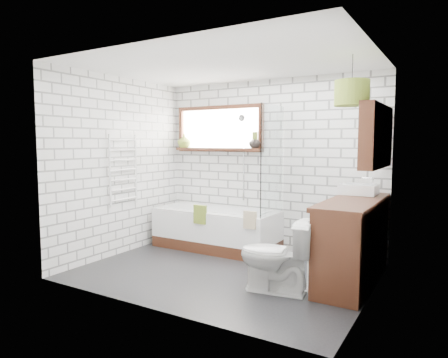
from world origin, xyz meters
The scene contains 22 objects.
floor centered at (0.00, 0.00, -0.01)m, with size 3.40×2.60×0.01m, color black.
ceiling centered at (0.00, 0.00, 2.50)m, with size 3.40×2.60×0.01m, color white.
wall_back centered at (0.00, 1.30, 1.25)m, with size 3.40×0.01×2.50m, color white.
wall_front centered at (0.00, -1.30, 1.25)m, with size 3.40×0.01×2.50m, color white.
wall_left centered at (-1.70, 0.00, 1.25)m, with size 0.01×2.60×2.50m, color white.
wall_right centered at (1.70, 0.00, 1.25)m, with size 0.01×2.60×2.50m, color white.
window centered at (-0.85, 1.26, 1.80)m, with size 1.52×0.16×0.68m, color #32170D.
towel_radiator centered at (-1.66, 0.00, 1.20)m, with size 0.06×0.52×1.00m, color white.
mirror_cabinet centered at (1.62, 0.60, 1.65)m, with size 0.16×1.20×0.70m, color #32170D.
shower_riser centered at (-0.40, 1.26, 1.35)m, with size 0.02×0.02×1.30m, color silver.
bathtub centered at (-0.66, 0.90, 0.30)m, with size 1.83×0.81×0.59m, color white.
shower_screen centered at (0.23, 0.90, 1.34)m, with size 0.02×0.72×1.50m, color white.
towel_green centered at (-0.69, 0.49, 0.57)m, with size 0.20×0.05×0.27m, color olive.
towel_beige centered at (0.10, 0.49, 0.57)m, with size 0.18×0.04×0.23m, color tan.
vanity centered at (1.43, 0.46, 0.47)m, with size 0.53×1.65×0.95m, color #32170D.
basin centered at (1.37, 0.95, 1.01)m, with size 0.43×0.38×0.13m, color white.
tap centered at (1.53, 0.95, 1.08)m, with size 0.03×0.03×0.17m, color silver.
toilet centered at (0.81, -0.29, 0.39)m, with size 0.77×0.44×0.78m, color white.
vase_olive centered at (-1.50, 1.23, 1.59)m, with size 0.21×0.21×0.22m, color olive.
vase_dark centered at (-0.20, 1.23, 1.57)m, with size 0.18×0.18×0.19m, color black.
bottle centered at (-0.20, 1.23, 1.60)m, with size 0.08×0.08×0.24m, color olive.
pendant centered at (1.43, 0.21, 2.10)m, with size 0.36×0.36×0.26m, color olive.
Camera 1 is at (2.44, -4.11, 1.58)m, focal length 32.00 mm.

